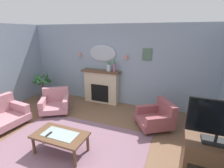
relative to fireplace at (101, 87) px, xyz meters
The scene contains 17 objects.
floor 2.87m from the fireplace, 81.25° to the right, with size 7.28×6.89×0.10m, color brown.
wall_back 0.90m from the fireplace, 27.44° to the left, with size 7.28×0.10×2.66m, color #8C9EB2.
patterned_rug 2.67m from the fireplace, 80.58° to the right, with size 3.20×2.40×0.01m, color #7F5B6B.
fireplace is the anchor object (origin of this frame).
mantel_vase_centre 0.81m from the fireplace, ahead, with size 0.14×0.14×0.38m.
mantel_vase_left 0.97m from the fireplace, ahead, with size 0.10×0.10×0.43m.
wall_mirror 1.15m from the fireplace, 90.00° to the left, with size 0.96×0.06×0.56m, color #B2BCC6.
wall_sconce_left 1.38m from the fireplace, behind, with size 0.14×0.14×0.14m, color #D17066.
wall_sconce_right 1.38m from the fireplace, ahead, with size 0.14×0.14×0.14m, color #D17066.
framed_picture 1.91m from the fireplace, ahead, with size 0.28×0.03×0.36m, color #4C6B56.
coffee_table 2.73m from the fireplace, 82.84° to the right, with size 1.10×0.60×0.45m.
tv_remote 2.80m from the fireplace, 87.03° to the right, with size 0.04×0.16×0.02m, color black.
armchair_in_corner 2.28m from the fireplace, 25.28° to the right, with size 1.12×1.12×0.71m.
armchair_near_fireplace 1.60m from the fireplace, 130.87° to the right, with size 1.11×1.11×0.71m.
tv_cabinet 3.97m from the fireplace, 40.41° to the right, with size 0.80×0.58×0.90m.
tv_flatscreen 4.03m from the fireplace, 40.64° to the right, with size 0.84×0.24×0.65m.
potted_plant_corner_palm 2.18m from the fireplace, 165.91° to the right, with size 0.66×0.68×1.06m.
Camera 1 is at (1.96, -2.26, 2.42)m, focal length 26.92 mm.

